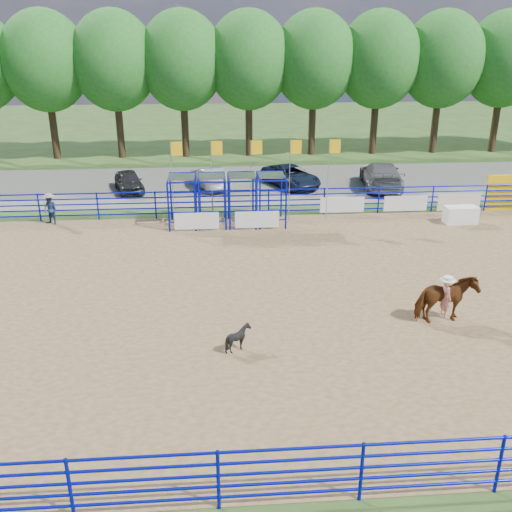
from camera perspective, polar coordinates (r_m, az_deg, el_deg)
name	(u,v)px	position (r m, az deg, el deg)	size (l,w,h in m)	color
ground	(294,297)	(21.59, 3.85, -4.08)	(120.00, 120.00, 0.00)	#3C5B24
arena_dirt	(294,296)	(21.59, 3.85, -4.06)	(30.00, 20.00, 0.02)	#94744A
gravel_strip	(258,183)	(37.53, 0.21, 7.28)	(40.00, 10.00, 0.01)	gray
announcer_table	(461,215)	(31.34, 19.78, 3.89)	(1.65, 0.77, 0.88)	white
horse_and_rider	(446,298)	(20.35, 18.45, -4.00)	(2.14, 1.23, 2.37)	#5F3113
calf	(238,338)	(17.94, -1.78, -8.17)	(0.69, 0.78, 0.86)	black
spectator_cowboy	(50,209)	(31.05, -19.87, 4.42)	(0.92, 0.86, 1.58)	navy
car_a	(129,181)	(36.38, -12.60, 7.31)	(1.48, 3.68, 1.25)	black
car_b	(210,178)	(36.34, -4.65, 7.80)	(1.40, 4.01, 1.32)	gray
car_c	(291,176)	(36.78, 3.50, 7.99)	(2.16, 4.68, 1.30)	#151D34
car_d	(381,175)	(37.10, 12.42, 7.90)	(2.28, 5.62, 1.63)	#5E5E60
perimeter_fence	(295,279)	(21.28, 3.90, -2.27)	(30.10, 20.10, 1.50)	#0811B7
chute_assembly	(234,200)	(29.23, -2.22, 5.59)	(19.32, 2.41, 4.20)	#0811B7
treeline	(249,55)	(45.35, -0.74, 19.41)	(56.40, 6.40, 11.24)	#3F2B19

